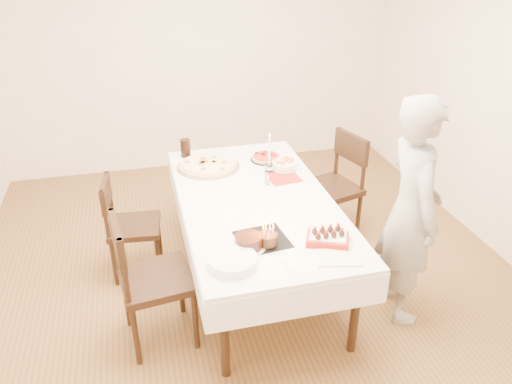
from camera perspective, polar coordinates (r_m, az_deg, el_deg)
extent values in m
plane|color=brown|center=(4.17, -0.58, -10.43)|extent=(5.00, 5.00, 0.00)
cube|color=#F7E6CF|center=(5.86, -6.65, 15.56)|extent=(4.50, 0.04, 2.70)
cube|color=silver|center=(4.01, 0.00, -5.51)|extent=(1.73, 2.38, 0.75)
imported|color=#9F9B96|center=(3.62, 17.27, -2.18)|extent=(0.48, 0.66, 1.69)
cylinder|color=beige|center=(4.33, -5.50, 3.05)|extent=(0.61, 0.61, 0.04)
cylinder|color=red|center=(4.46, 1.16, 3.95)|extent=(0.29, 0.29, 0.04)
cube|color=#B21E1E|center=(4.15, 3.12, 1.65)|extent=(0.29, 0.29, 0.01)
cylinder|color=white|center=(4.27, 3.24, 3.04)|extent=(0.25, 0.25, 0.07)
cylinder|color=white|center=(4.19, 1.54, 4.55)|extent=(0.10, 0.10, 0.35)
cylinder|color=black|center=(4.55, -8.07, 5.00)|extent=(0.11, 0.11, 0.17)
cylinder|color=#38190E|center=(3.22, -0.87, -5.75)|extent=(0.28, 0.28, 0.09)
cube|color=black|center=(3.33, 0.73, -5.47)|extent=(0.36, 0.36, 0.01)
cylinder|color=#33190D|center=(3.23, 1.38, -4.91)|extent=(0.16, 0.16, 0.14)
cube|color=beige|center=(3.20, 9.37, -7.50)|extent=(0.31, 0.24, 0.02)
cylinder|color=white|center=(3.08, -2.72, -7.87)|extent=(0.31, 0.31, 0.06)
cylinder|color=white|center=(3.17, -2.33, -7.33)|extent=(0.23, 0.23, 0.01)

